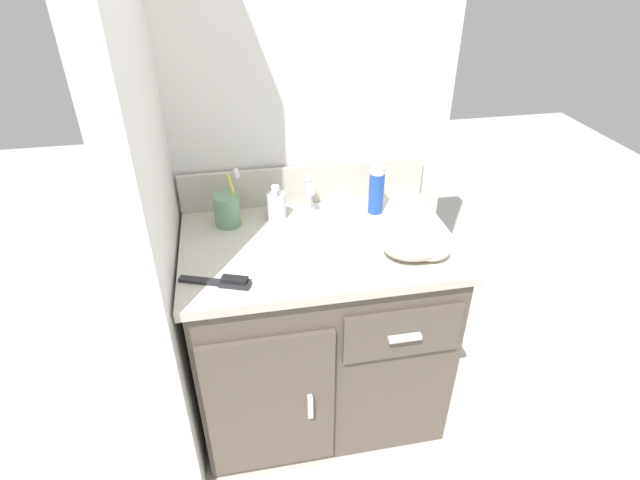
# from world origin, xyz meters

# --- Properties ---
(ground_plane) EXTENTS (6.00, 6.00, 0.00)m
(ground_plane) POSITION_xyz_m (0.00, 0.00, 0.00)
(ground_plane) COLOR beige
(wall_back) EXTENTS (1.03, 0.08, 2.20)m
(wall_back) POSITION_xyz_m (0.00, 0.32, 1.10)
(wall_back) COLOR silver
(wall_back) RESTS_ON ground_plane
(wall_left) EXTENTS (0.08, 0.62, 2.20)m
(wall_left) POSITION_xyz_m (-0.47, 0.00, 1.10)
(wall_left) COLOR silver
(wall_left) RESTS_ON ground_plane
(vanity) EXTENTS (0.85, 0.56, 0.75)m
(vanity) POSITION_xyz_m (-0.00, -0.00, 0.39)
(vanity) COLOR brown
(vanity) RESTS_ON ground_plane
(backsplash) EXTENTS (0.85, 0.02, 0.14)m
(backsplash) POSITION_xyz_m (0.00, 0.26, 0.82)
(backsplash) COLOR beige
(backsplash) RESTS_ON vanity
(sink_faucet) EXTENTS (0.09, 0.09, 0.14)m
(sink_faucet) POSITION_xyz_m (0.00, 0.18, 0.80)
(sink_faucet) COLOR silver
(sink_faucet) RESTS_ON vanity
(toothbrush_cup) EXTENTS (0.09, 0.08, 0.19)m
(toothbrush_cup) POSITION_xyz_m (-0.27, 0.15, 0.80)
(toothbrush_cup) COLOR gray
(toothbrush_cup) RESTS_ON vanity
(soap_dispenser) EXTENTS (0.06, 0.06, 0.12)m
(soap_dispenser) POSITION_xyz_m (-0.11, 0.16, 0.80)
(soap_dispenser) COLOR white
(soap_dispenser) RESTS_ON vanity
(shaving_cream_can) EXTENTS (0.05, 0.05, 0.17)m
(shaving_cream_can) POSITION_xyz_m (0.22, 0.15, 0.83)
(shaving_cream_can) COLOR #234CB2
(shaving_cream_can) RESTS_ON vanity
(hairbrush) EXTENTS (0.20, 0.09, 0.03)m
(hairbrush) POSITION_xyz_m (-0.29, -0.17, 0.76)
(hairbrush) COLOR #232328
(hairbrush) RESTS_ON vanity
(hand_towel) EXTENTS (0.20, 0.14, 0.08)m
(hand_towel) POSITION_xyz_m (0.27, -0.14, 0.79)
(hand_towel) COLOR beige
(hand_towel) RESTS_ON vanity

